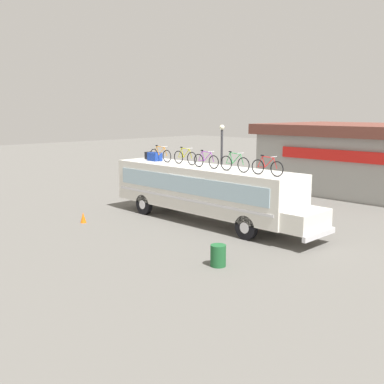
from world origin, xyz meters
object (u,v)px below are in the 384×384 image
Objects in this scene: luggage_bag_1 at (151,156)px; rooftop_bicycle_1 at (160,155)px; street_lamp at (222,156)px; luggage_bag_2 at (155,157)px; rooftop_bicycle_4 at (235,163)px; rooftop_bicycle_3 at (206,160)px; bus at (206,189)px; traffic_cone at (83,217)px; trash_bin at (218,256)px; rooftop_bicycle_2 at (185,157)px; rooftop_bicycle_5 at (267,167)px.

rooftop_bicycle_1 is at bearing -17.79° from luggage_bag_1.
street_lamp is at bearing 66.81° from luggage_bag_1.
luggage_bag_2 is 0.41× the size of rooftop_bicycle_4.
luggage_bag_2 is 0.15× the size of street_lamp.
bus is at bearing 133.66° from rooftop_bicycle_3.
luggage_bag_1 is 6.99m from rooftop_bicycle_4.
rooftop_bicycle_3 is at bearing 42.88° from traffic_cone.
trash_bin is 1.47× the size of traffic_cone.
luggage_bag_1 is 0.88m from luggage_bag_2.
luggage_bag_2 is 2.46m from rooftop_bicycle_2.
luggage_bag_1 is 0.36× the size of rooftop_bicycle_4.
luggage_bag_2 reaches higher than bus.
rooftop_bicycle_5 is (3.75, -0.10, 0.01)m from rooftop_bicycle_3.
luggage_bag_1 is 0.37× the size of rooftop_bicycle_3.
bus is at bearing 137.56° from trash_bin.
street_lamp reaches higher than rooftop_bicycle_4.
trash_bin is 12.37m from street_lamp.
rooftop_bicycle_3 is 1.90m from rooftop_bicycle_4.
traffic_cone is (-2.75, -4.53, -2.95)m from rooftop_bicycle_2.
street_lamp is (-1.47, 4.52, -0.35)m from rooftop_bicycle_2.
rooftop_bicycle_4 is at bearing -3.44° from rooftop_bicycle_1.
rooftop_bicycle_1 is 5.64m from rooftop_bicycle_4.
traffic_cone is (-0.82, -4.49, -2.95)m from rooftop_bicycle_1.
luggage_bag_2 is at bearing 175.63° from rooftop_bicycle_1.
rooftop_bicycle_5 is at bearing 103.20° from trash_bin.
rooftop_bicycle_1 reaches higher than luggage_bag_2.
street_lamp reaches higher than luggage_bag_1.
luggage_bag_2 is at bearing -25.81° from luggage_bag_1.
rooftop_bicycle_2 is 0.98× the size of rooftop_bicycle_4.
trash_bin is at bearing -35.06° from rooftop_bicycle_2.
rooftop_bicycle_2 is at bearing -179.18° from bus.
traffic_cone is (-6.45, -4.15, -2.96)m from rooftop_bicycle_4.
luggage_bag_2 is 10.44m from trash_bin.
rooftop_bicycle_5 reaches higher than rooftop_bicycle_3.
rooftop_bicycle_4 is at bearing -2.33° from rooftop_bicycle_3.
rooftop_bicycle_5 is at bearing -2.75° from rooftop_bicycle_1.
rooftop_bicycle_2 is 6.07m from traffic_cone.
rooftop_bicycle_3 is 3.75m from rooftop_bicycle_5.
rooftop_bicycle_4 is 3.19× the size of traffic_cone.
rooftop_bicycle_4 is (5.63, -0.34, 0.01)m from rooftop_bicycle_1.
rooftop_bicycle_1 is 3.74m from rooftop_bicycle_3.
bus is at bearing 174.07° from rooftop_bicycle_5.
rooftop_bicycle_2 is 5.57m from rooftop_bicycle_5.
rooftop_bicycle_4 reaches higher than rooftop_bicycle_1.
traffic_cone is (-0.30, -4.53, -2.80)m from luggage_bag_2.
rooftop_bicycle_4 reaches higher than luggage_bag_1.
luggage_bag_2 is 4.63m from street_lamp.
rooftop_bicycle_3 is at bearing -4.05° from luggage_bag_2.
rooftop_bicycle_2 is at bearing 0.00° from luggage_bag_2.
luggage_bag_2 is at bearing 177.14° from rooftop_bicycle_5.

